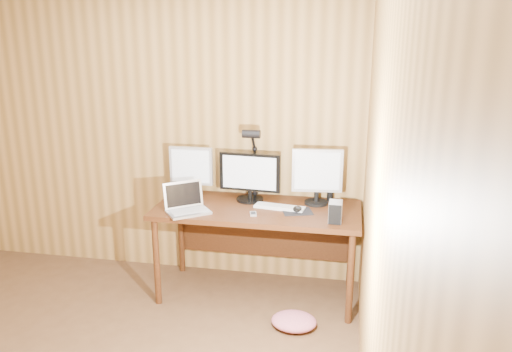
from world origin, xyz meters
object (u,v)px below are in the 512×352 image
(monitor_right, at_px, (317,175))
(phone, at_px, (253,214))
(keyboard, at_px, (279,207))
(monitor_left, at_px, (191,170))
(desk, at_px, (259,219))
(speaker, at_px, (330,193))
(desk_lamp, at_px, (253,153))
(mouse, at_px, (297,209))
(monitor_center, at_px, (250,177))
(laptop, at_px, (186,204))
(hard_drive, at_px, (335,212))

(monitor_right, relative_size, phone, 4.38)
(keyboard, bearing_deg, phone, -125.90)
(monitor_left, height_order, monitor_right, monitor_right)
(desk, xyz_separation_m, monitor_left, (-0.60, 0.13, 0.34))
(monitor_right, bearing_deg, speaker, 40.91)
(monitor_left, xyz_separation_m, speaker, (1.15, 0.08, -0.16))
(monitor_right, bearing_deg, desk_lamp, 167.85)
(desk, distance_m, mouse, 0.37)
(monitor_center, distance_m, keyboard, 0.36)
(laptop, bearing_deg, monitor_left, 63.98)
(monitor_center, relative_size, monitor_left, 1.21)
(desk, distance_m, phone, 0.27)
(monitor_right, relative_size, speaker, 3.71)
(laptop, xyz_separation_m, mouse, (0.84, 0.15, -0.03))
(desk, relative_size, monitor_center, 3.19)
(mouse, bearing_deg, speaker, 50.77)
(phone, bearing_deg, speaker, 24.93)
(desk_lamp, bearing_deg, hard_drive, -34.59)
(monitor_left, height_order, hard_drive, monitor_left)
(monitor_center, xyz_separation_m, speaker, (0.64, 0.13, -0.14))
(desk, height_order, mouse, mouse)
(monitor_right, distance_m, mouse, 0.33)
(speaker, bearing_deg, mouse, -125.34)
(monitor_left, bearing_deg, monitor_center, -4.70)
(monitor_right, xyz_separation_m, desk_lamp, (-0.53, 0.05, 0.14))
(desk, bearing_deg, laptop, -153.41)
(laptop, xyz_separation_m, desk_lamp, (0.44, 0.42, 0.33))
(monitor_left, xyz_separation_m, keyboard, (0.77, -0.19, -0.21))
(keyboard, distance_m, desk_lamp, 0.50)
(desk_lamp, bearing_deg, phone, -81.38)
(desk, xyz_separation_m, mouse, (0.32, -0.11, 0.14))
(monitor_left, relative_size, phone, 4.06)
(monitor_right, height_order, laptop, monitor_right)
(monitor_left, distance_m, mouse, 0.97)
(hard_drive, height_order, desk_lamp, desk_lamp)
(desk, bearing_deg, monitor_right, 13.09)
(laptop, bearing_deg, monitor_center, 1.46)
(monitor_left, distance_m, keyboard, 0.82)
(monitor_left, bearing_deg, hard_drive, -17.89)
(phone, relative_size, speaker, 0.85)
(desk, height_order, keyboard, keyboard)
(hard_drive, bearing_deg, laptop, -179.64)
(monitor_center, xyz_separation_m, keyboard, (0.26, -0.14, -0.19))
(monitor_center, distance_m, mouse, 0.49)
(mouse, bearing_deg, desk_lamp, 141.99)
(mouse, xyz_separation_m, hard_drive, (0.29, -0.16, 0.05))
(monitor_center, height_order, keyboard, monitor_center)
(desk, height_order, speaker, speaker)
(monitor_left, relative_size, keyboard, 1.02)
(monitor_left, height_order, laptop, monitor_left)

